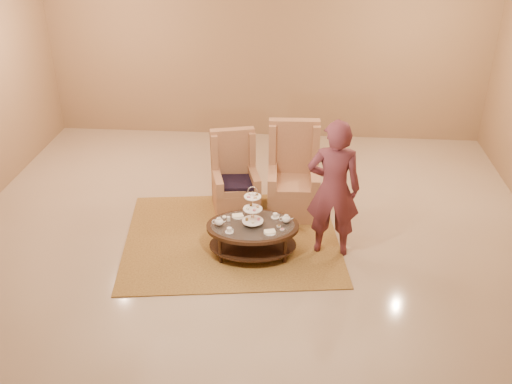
# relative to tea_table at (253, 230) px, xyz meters

# --- Properties ---
(ground) EXTENTS (8.00, 8.00, 0.00)m
(ground) POSITION_rel_tea_table_xyz_m (-0.10, 0.04, -0.36)
(ground) COLOR tan
(ground) RESTS_ON ground
(ceiling) EXTENTS (8.00, 8.00, 0.02)m
(ceiling) POSITION_rel_tea_table_xyz_m (-0.10, 0.04, -0.36)
(ceiling) COLOR silver
(ceiling) RESTS_ON ground
(wall_back) EXTENTS (8.00, 0.04, 3.50)m
(wall_back) POSITION_rel_tea_table_xyz_m (-0.10, 4.04, 1.39)
(wall_back) COLOR #9C7955
(wall_back) RESTS_ON ground
(rug) EXTENTS (3.16, 2.75, 0.02)m
(rug) POSITION_rel_tea_table_xyz_m (-0.32, 0.33, -0.35)
(rug) COLOR #A7853B
(rug) RESTS_ON ground
(tea_table) EXTENTS (1.25, 0.91, 0.99)m
(tea_table) POSITION_rel_tea_table_xyz_m (0.00, 0.00, 0.00)
(tea_table) COLOR black
(tea_table) RESTS_ON ground
(armchair_left) EXTENTS (0.78, 0.80, 1.18)m
(armchair_left) POSITION_rel_tea_table_xyz_m (-0.36, 1.19, 0.04)
(armchair_left) COLOR #B37A54
(armchair_left) RESTS_ON ground
(armchair_right) EXTENTS (0.75, 0.77, 1.34)m
(armchair_right) POSITION_rel_tea_table_xyz_m (0.49, 1.19, 0.09)
(armchair_right) COLOR #B37A54
(armchair_right) RESTS_ON ground
(person) EXTENTS (0.69, 0.47, 1.85)m
(person) POSITION_rel_tea_table_xyz_m (1.00, 0.15, 0.56)
(person) COLOR #5B2731
(person) RESTS_ON ground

